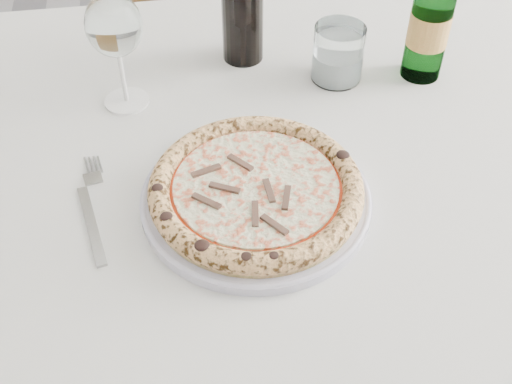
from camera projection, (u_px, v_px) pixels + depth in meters
floor at (288, 341)px, 1.56m from camera, size 5.00×6.00×0.02m
dining_table at (245, 194)px, 0.96m from camera, size 1.53×0.91×0.76m
chair_far at (188, 4)px, 1.63m from camera, size 0.42×0.42×0.93m
plate at (256, 198)px, 0.82m from camera, size 0.30×0.30×0.02m
pizza at (256, 189)px, 0.81m from camera, size 0.27×0.27×0.03m
fork at (92, 209)px, 0.82m from camera, size 0.04×0.20×0.00m
wine_glass at (114, 28)px, 0.89m from camera, size 0.08×0.08×0.18m
tumbler at (338, 57)px, 1.00m from camera, size 0.08×0.08×0.09m
beer_bottle at (431, 20)px, 0.96m from camera, size 0.06×0.06×0.24m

